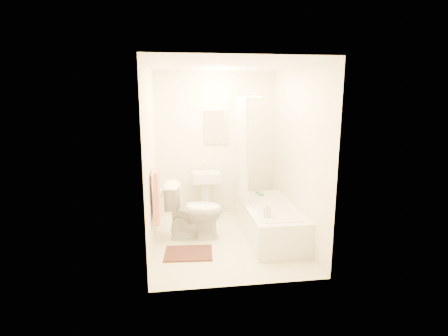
{
  "coord_description": "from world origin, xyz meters",
  "views": [
    {
      "loc": [
        -0.68,
        -4.58,
        2.02
      ],
      "look_at": [
        0.0,
        0.25,
        1.0
      ],
      "focal_mm": 28.0,
      "sensor_mm": 36.0,
      "label": 1
    }
  ],
  "objects": [
    {
      "name": "soap_bottle",
      "position": [
        0.48,
        -0.37,
        0.55
      ],
      "size": [
        0.12,
        0.12,
        0.2
      ],
      "primitive_type": "imported",
      "rotation": [
        0.0,
        0.0,
        -0.38
      ],
      "color": "white",
      "rests_on": "bathtub"
    },
    {
      "name": "sink",
      "position": [
        -0.21,
        0.95,
        0.43
      ],
      "size": [
        0.48,
        0.4,
        0.87
      ],
      "primitive_type": null,
      "rotation": [
        0.0,
        0.0,
        0.11
      ],
      "color": "white",
      "rests_on": "floor"
    },
    {
      "name": "bathtub",
      "position": [
        0.65,
        0.1,
        0.23
      ],
      "size": [
        0.71,
        1.62,
        0.46
      ],
      "primitive_type": null,
      "color": "white",
      "rests_on": "floor"
    },
    {
      "name": "wall_left",
      "position": [
        -1.0,
        0.0,
        1.2
      ],
      "size": [
        0.02,
        2.4,
        2.4
      ],
      "primitive_type": "cube",
      "color": "beige",
      "rests_on": "ground"
    },
    {
      "name": "toilet",
      "position": [
        -0.44,
        0.21,
        0.4
      ],
      "size": [
        0.87,
        0.56,
        0.8
      ],
      "primitive_type": "imported",
      "rotation": [
        0.0,
        0.0,
        1.44
      ],
      "color": "white",
      "rests_on": "floor"
    },
    {
      "name": "curtain_rod",
      "position": [
        0.3,
        0.1,
        2.0
      ],
      "size": [
        0.03,
        1.7,
        0.03
      ],
      "primitive_type": "cylinder",
      "rotation": [
        1.57,
        0.0,
        0.0
      ],
      "color": "silver",
      "rests_on": "wall_back"
    },
    {
      "name": "towel",
      "position": [
        -0.93,
        -0.25,
        0.78
      ],
      "size": [
        0.06,
        0.45,
        0.66
      ],
      "primitive_type": "cube",
      "color": "#CC7266",
      "rests_on": "towel_bar"
    },
    {
      "name": "wall_right",
      "position": [
        1.0,
        0.0,
        1.2
      ],
      "size": [
        0.02,
        2.4,
        2.4
      ],
      "primitive_type": "cube",
      "color": "beige",
      "rests_on": "ground"
    },
    {
      "name": "towel_bar",
      "position": [
        -0.96,
        -0.25,
        1.1
      ],
      "size": [
        0.02,
        0.6,
        0.02
      ],
      "primitive_type": "cylinder",
      "rotation": [
        1.57,
        0.0,
        0.0
      ],
      "color": "silver",
      "rests_on": "wall_left"
    },
    {
      "name": "ceiling",
      "position": [
        0.0,
        0.0,
        2.4
      ],
      "size": [
        2.4,
        2.4,
        0.0
      ],
      "primitive_type": "plane",
      "color": "white",
      "rests_on": "ground"
    },
    {
      "name": "bath_mat",
      "position": [
        -0.55,
        -0.35,
        0.01
      ],
      "size": [
        0.65,
        0.51,
        0.02
      ],
      "primitive_type": "cube",
      "rotation": [
        0.0,
        0.0,
        -0.08
      ],
      "color": "#4C291E",
      "rests_on": "floor"
    },
    {
      "name": "wall_back",
      "position": [
        0.0,
        1.2,
        1.2
      ],
      "size": [
        2.0,
        0.02,
        2.4
      ],
      "primitive_type": "cube",
      "color": "beige",
      "rests_on": "ground"
    },
    {
      "name": "mirror",
      "position": [
        0.0,
        1.18,
        1.5
      ],
      "size": [
        0.4,
        0.03,
        0.55
      ],
      "primitive_type": "cube",
      "color": "white",
      "rests_on": "wall_back"
    },
    {
      "name": "floor",
      "position": [
        0.0,
        0.0,
        0.0
      ],
      "size": [
        2.4,
        2.4,
        0.0
      ],
      "primitive_type": "plane",
      "color": "beige",
      "rests_on": "ground"
    },
    {
      "name": "toilet_paper",
      "position": [
        -0.93,
        0.12,
        0.7
      ],
      "size": [
        0.11,
        0.12,
        0.12
      ],
      "primitive_type": "cylinder",
      "rotation": [
        0.0,
        1.57,
        0.0
      ],
      "color": "white",
      "rests_on": "wall_left"
    },
    {
      "name": "scrub_brush",
      "position": [
        0.63,
        0.67,
        0.48
      ],
      "size": [
        0.1,
        0.21,
        0.04
      ],
      "primitive_type": "cube",
      "rotation": [
        0.0,
        0.0,
        0.21
      ],
      "color": "green",
      "rests_on": "bathtub"
    },
    {
      "name": "shower_curtain",
      "position": [
        0.3,
        0.5,
        1.22
      ],
      "size": [
        0.04,
        0.8,
        1.55
      ],
      "primitive_type": "cube",
      "color": "silver",
      "rests_on": "curtain_rod"
    }
  ]
}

